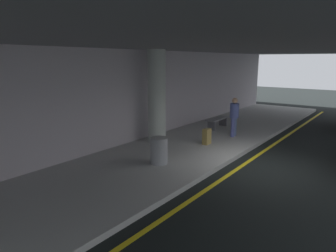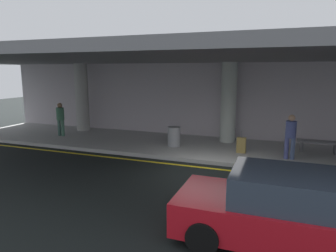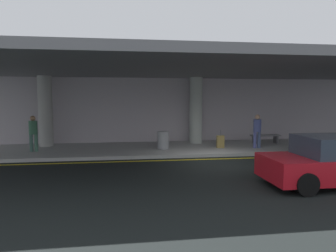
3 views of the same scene
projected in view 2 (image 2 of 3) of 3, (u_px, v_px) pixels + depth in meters
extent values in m
plane|color=black|center=(206.00, 173.00, 10.20)|extent=(60.00, 60.00, 0.00)
cube|color=#A9AAA8|center=(222.00, 149.00, 13.05)|extent=(26.00, 4.20, 0.15)
cube|color=yellow|center=(209.00, 168.00, 10.74)|extent=(26.00, 0.14, 0.01)
cylinder|color=#ABAAA6|center=(82.00, 97.00, 16.61)|extent=(0.71, 0.71, 3.65)
cylinder|color=#AAB1A9|center=(228.00, 103.00, 13.90)|extent=(0.71, 0.71, 3.65)
cube|color=slate|center=(223.00, 57.00, 11.89)|extent=(28.00, 13.20, 0.30)
cube|color=#B5ACB3|center=(232.00, 102.00, 14.80)|extent=(26.00, 0.30, 3.80)
cube|color=red|center=(280.00, 218.00, 5.96)|extent=(4.10, 1.80, 0.70)
cube|color=#2D3847|center=(288.00, 187.00, 5.81)|extent=(2.10, 1.60, 0.60)
cylinder|color=black|center=(220.00, 202.00, 7.25)|extent=(0.64, 0.22, 0.64)
cylinder|color=black|center=(203.00, 238.00, 5.68)|extent=(0.64, 0.22, 0.64)
cylinder|color=#3B5C52|center=(59.00, 128.00, 15.40)|extent=(0.16, 0.16, 0.82)
cylinder|color=#406A56|center=(63.00, 128.00, 15.32)|extent=(0.16, 0.16, 0.82)
cylinder|color=#336147|center=(60.00, 114.00, 15.23)|extent=(0.38, 0.38, 0.62)
sphere|color=#8C6647|center=(60.00, 105.00, 15.15)|extent=(0.24, 0.24, 0.24)
cylinder|color=#4E5599|center=(286.00, 148.00, 11.33)|extent=(0.16, 0.16, 0.82)
cylinder|color=#4A5B85|center=(293.00, 149.00, 11.26)|extent=(0.16, 0.16, 0.82)
cylinder|color=#46518F|center=(291.00, 129.00, 11.16)|extent=(0.38, 0.38, 0.62)
sphere|color=tan|center=(292.00, 118.00, 11.09)|extent=(0.24, 0.24, 0.24)
cube|color=olive|center=(241.00, 145.00, 12.20)|extent=(0.36, 0.22, 0.62)
cylinder|color=slate|center=(242.00, 134.00, 12.12)|extent=(0.02, 0.02, 0.28)
cube|color=slate|center=(319.00, 142.00, 12.17)|extent=(1.60, 0.50, 0.06)
cube|color=#4C4C51|center=(301.00, 146.00, 12.43)|extent=(0.10, 0.40, 0.42)
cube|color=#4C4C51|center=(335.00, 149.00, 12.01)|extent=(0.10, 0.40, 0.42)
cylinder|color=gray|center=(174.00, 137.00, 13.25)|extent=(0.56, 0.56, 0.85)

